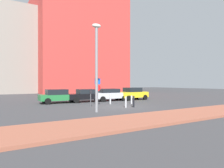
{
  "coord_description": "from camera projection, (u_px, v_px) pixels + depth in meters",
  "views": [
    {
      "loc": [
        -10.07,
        -15.04,
        2.17
      ],
      "look_at": [
        1.44,
        3.98,
        2.04
      ],
      "focal_mm": 32.27,
      "sensor_mm": 36.0,
      "label": 1
    }
  ],
  "objects": [
    {
      "name": "parked_car_silver",
      "position": [
        110.0,
        94.0,
        24.29
      ],
      "size": [
        4.28,
        2.18,
        1.46
      ],
      "color": "#B7BABF",
      "rests_on": "ground"
    },
    {
      "name": "ground_plane",
      "position": [
        121.0,
        107.0,
        18.09
      ],
      "size": [
        120.0,
        120.0,
        0.0
      ],
      "primitive_type": "plane",
      "color": "#38383A"
    },
    {
      "name": "building_under_construction",
      "position": [
        3.0,
        52.0,
        43.72
      ],
      "size": [
        14.15,
        14.32,
        17.86
      ],
      "primitive_type": "cube",
      "color": "gray",
      "rests_on": "ground"
    },
    {
      "name": "parking_meter",
      "position": [
        91.0,
        96.0,
        17.91
      ],
      "size": [
        0.18,
        0.14,
        1.5
      ],
      "color": "#4C4C51",
      "rests_on": "ground"
    },
    {
      "name": "street_lamp",
      "position": [
        97.0,
        60.0,
        14.84
      ],
      "size": [
        0.7,
        0.36,
        6.53
      ],
      "color": "gray",
      "rests_on": "ground"
    },
    {
      "name": "building_colorful_midrise",
      "position": [
        77.0,
        46.0,
        49.49
      ],
      "size": [
        19.92,
        17.25,
        22.61
      ],
      "primitive_type": "cube",
      "color": "#BF3833",
      "rests_on": "ground"
    },
    {
      "name": "traffic_bollard_far",
      "position": [
        110.0,
        99.0,
        20.58
      ],
      "size": [
        0.16,
        0.16,
        1.08
      ],
      "primitive_type": "cylinder",
      "color": "#B7B7BC",
      "rests_on": "ground"
    },
    {
      "name": "parked_car_black",
      "position": [
        87.0,
        95.0,
        22.9
      ],
      "size": [
        4.6,
        2.03,
        1.45
      ],
      "color": "black",
      "rests_on": "ground"
    },
    {
      "name": "sidewalk_brick",
      "position": [
        175.0,
        116.0,
        12.84
      ],
      "size": [
        40.0,
        3.49,
        0.14
      ],
      "primitive_type": "cube",
      "color": "#93513D",
      "rests_on": "ground"
    },
    {
      "name": "parked_car_green",
      "position": [
        59.0,
        96.0,
        21.52
      ],
      "size": [
        4.39,
        2.01,
        1.48
      ],
      "color": "#237238",
      "rests_on": "ground"
    },
    {
      "name": "traffic_bollard_mid",
      "position": [
        131.0,
        100.0,
        20.74
      ],
      "size": [
        0.15,
        0.15,
        0.86
      ],
      "primitive_type": "cylinder",
      "color": "#B7B7BC",
      "rests_on": "ground"
    },
    {
      "name": "traffic_bollard_edge",
      "position": [
        134.0,
        102.0,
        17.87
      ],
      "size": [
        0.16,
        0.16,
        1.0
      ],
      "primitive_type": "cylinder",
      "color": "black",
      "rests_on": "ground"
    },
    {
      "name": "parked_car_yellow",
      "position": [
        133.0,
        93.0,
        25.71
      ],
      "size": [
        3.96,
        1.99,
        1.57
      ],
      "color": "gold",
      "rests_on": "ground"
    },
    {
      "name": "parking_sign_post",
      "position": [
        98.0,
        88.0,
        18.95
      ],
      "size": [
        0.6,
        0.1,
        2.61
      ],
      "color": "gray",
      "rests_on": "ground"
    },
    {
      "name": "traffic_bollard_near",
      "position": [
        126.0,
        102.0,
        17.47
      ],
      "size": [
        0.15,
        0.15,
        0.97
      ],
      "primitive_type": "cylinder",
      "color": "#B7B7BC",
      "rests_on": "ground"
    }
  ]
}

